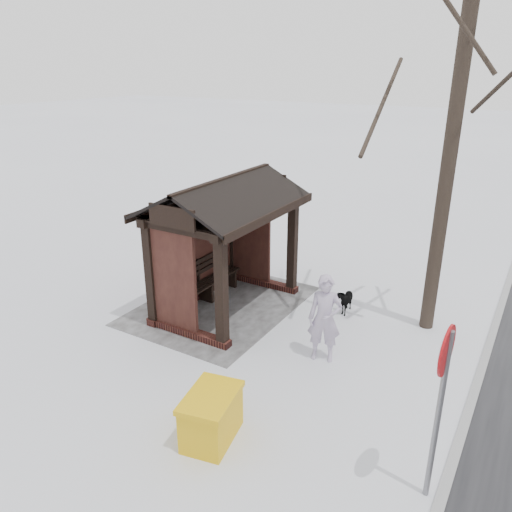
{
  "coord_description": "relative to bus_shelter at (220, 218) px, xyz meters",
  "views": [
    {
      "loc": [
        8.62,
        5.96,
        5.35
      ],
      "look_at": [
        0.04,
        0.8,
        1.47
      ],
      "focal_mm": 35.0,
      "sensor_mm": 36.0,
      "label": 1
    }
  ],
  "objects": [
    {
      "name": "grit_bin",
      "position": [
        3.74,
        2.4,
        -1.77
      ],
      "size": [
        1.14,
        0.89,
        0.79
      ],
      "rotation": [
        0.0,
        0.0,
        0.2
      ],
      "color": "gold",
      "rests_on": "ground"
    },
    {
      "name": "ground",
      "position": [
        0.0,
        0.16,
        -2.17
      ],
      "size": [
        120.0,
        120.0,
        0.0
      ],
      "primitive_type": "plane",
      "color": "silver",
      "rests_on": "ground"
    },
    {
      "name": "bus_shelter",
      "position": [
        0.0,
        0.0,
        0.0
      ],
      "size": [
        3.6,
        2.4,
        3.09
      ],
      "color": "#3A1715",
      "rests_on": "ground"
    },
    {
      "name": "dog",
      "position": [
        -1.22,
        2.55,
        -1.87
      ],
      "size": [
        0.74,
        0.41,
        0.6
      ],
      "primitive_type": "imported",
      "rotation": [
        0.0,
        0.0,
        1.7
      ],
      "color": "black",
      "rests_on": "ground"
    },
    {
      "name": "trampled_patch",
      "position": [
        0.0,
        -0.04,
        -2.16
      ],
      "size": [
        4.2,
        3.2,
        0.02
      ],
      "primitive_type": "cube",
      "color": "gray",
      "rests_on": "ground"
    },
    {
      "name": "pedestrian",
      "position": [
        0.84,
        2.95,
        -1.3
      ],
      "size": [
        0.59,
        0.73,
        1.73
      ],
      "primitive_type": "imported",
      "rotation": [
        0.0,
        0.0,
        1.88
      ],
      "color": "#AFA0BC",
      "rests_on": "ground"
    },
    {
      "name": "road_sign",
      "position": [
        3.14,
        5.44,
        -0.36
      ],
      "size": [
        0.65,
        0.11,
        2.52
      ],
      "rotation": [
        0.0,
        0.0,
        -0.06
      ],
      "color": "slate",
      "rests_on": "ground"
    },
    {
      "name": "kerb",
      "position": [
        0.0,
        5.66,
        -2.16
      ],
      "size": [
        120.0,
        0.15,
        0.06
      ],
      "primitive_type": "cube",
      "color": "gray",
      "rests_on": "ground"
    },
    {
      "name": "tree_near",
      "position": [
        -1.5,
        4.36,
        3.99
      ],
      "size": [
        3.42,
        3.42,
        9.03
      ],
      "color": "black",
      "rests_on": "ground"
    }
  ]
}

